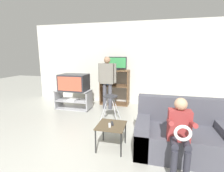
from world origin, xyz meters
TOP-DOWN VIEW (x-y plane):
  - wall_back at (0.00, 3.97)m, footprint 6.40×0.06m
  - tv_stand at (-1.38, 2.95)m, footprint 1.03×0.46m
  - television_main at (-1.35, 2.97)m, footprint 0.80×0.55m
  - media_shelf at (-0.28, 3.68)m, footprint 0.91×0.44m
  - television_flat at (-0.26, 3.71)m, footprint 0.70×0.20m
  - folding_stool at (-0.08, 2.33)m, footprint 0.46×0.38m
  - snack_table at (0.23, 1.19)m, footprint 0.47×0.47m
  - remote_control_black at (0.23, 1.23)m, footprint 0.08×0.15m
  - remote_control_white at (0.21, 1.15)m, footprint 0.07×0.15m
  - couch at (1.37, 1.36)m, footprint 1.47×0.84m
  - person_standing_adult at (-0.39, 3.15)m, footprint 0.53×0.20m
  - person_seated_child at (1.25, 0.87)m, footprint 0.33×0.43m

SIDE VIEW (x-z plane):
  - tv_stand at x=-1.38m, z-range 0.00..0.55m
  - couch at x=1.37m, z-range -0.14..0.73m
  - snack_table at x=0.23m, z-range 0.16..0.59m
  - remote_control_black at x=0.23m, z-range 0.43..0.45m
  - remote_control_white at x=0.21m, z-range 0.43..0.45m
  - folding_stool at x=-0.08m, z-range 0.19..0.82m
  - media_shelf at x=-0.28m, z-range 0.01..1.12m
  - person_seated_child at x=1.25m, z-range 0.09..1.12m
  - television_main at x=-1.35m, z-range 0.55..1.03m
  - person_standing_adult at x=-0.39m, z-range 0.16..1.69m
  - wall_back at x=0.00m, z-range 0.00..2.60m
  - television_flat at x=-0.26m, z-range 1.10..1.51m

